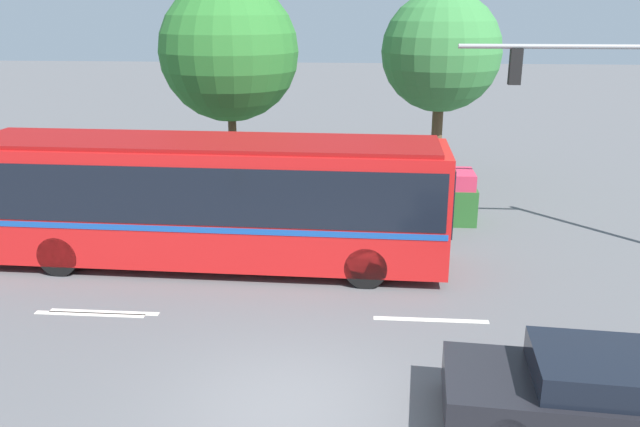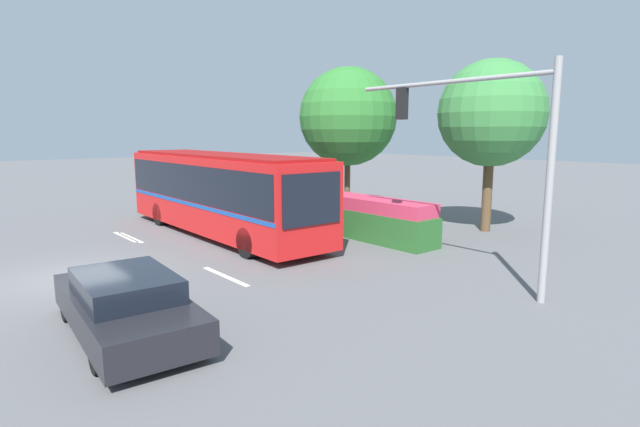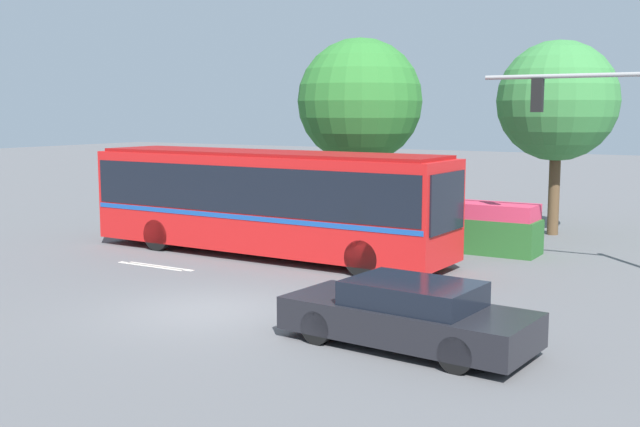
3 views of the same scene
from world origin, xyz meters
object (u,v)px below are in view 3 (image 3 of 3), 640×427
(city_bus, at_px, (266,197))
(street_tree_centre, at_px, (558,101))
(sedan_foreground, at_px, (408,315))
(street_tree_left, at_px, (360,101))

(city_bus, relative_size, street_tree_centre, 1.73)
(city_bus, distance_m, street_tree_centre, 11.19)
(sedan_foreground, relative_size, street_tree_centre, 0.71)
(sedan_foreground, height_order, street_tree_centre, street_tree_centre)
(street_tree_left, distance_m, street_tree_centre, 7.49)
(city_bus, distance_m, street_tree_left, 8.44)
(sedan_foreground, bearing_deg, city_bus, -35.25)
(city_bus, distance_m, sedan_foreground, 10.02)
(city_bus, xyz_separation_m, street_tree_centre, (6.44, 8.67, 2.92))
(street_tree_left, bearing_deg, city_bus, -82.73)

